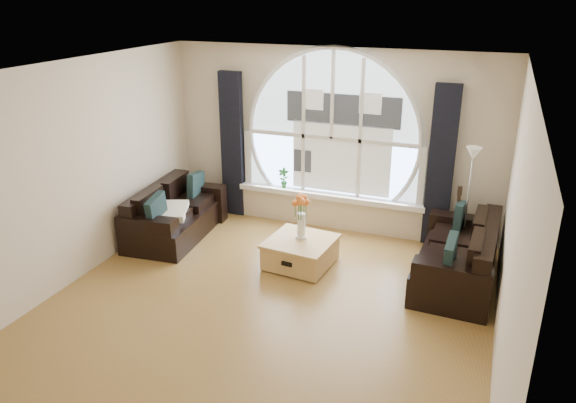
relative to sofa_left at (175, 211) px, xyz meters
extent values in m
cube|color=brown|center=(2.01, -1.52, -0.40)|extent=(5.00, 5.50, 0.01)
cube|color=silver|center=(2.01, -1.52, 2.30)|extent=(5.00, 5.50, 0.01)
cube|color=beige|center=(2.01, 1.23, 0.95)|extent=(5.00, 0.01, 2.70)
cube|color=beige|center=(2.01, -4.27, 0.95)|extent=(5.00, 0.01, 2.70)
cube|color=beige|center=(-0.49, -1.52, 0.95)|extent=(0.01, 5.50, 2.70)
cube|color=beige|center=(4.51, -1.52, 0.95)|extent=(0.01, 5.50, 2.70)
cube|color=silver|center=(4.21, -1.52, 1.95)|extent=(0.92, 5.50, 0.72)
cube|color=silver|center=(2.01, 1.20, 1.23)|extent=(2.60, 0.06, 2.15)
cube|color=white|center=(2.01, 1.13, 0.11)|extent=(2.90, 0.22, 0.08)
cube|color=white|center=(2.01, 1.17, 1.23)|extent=(2.76, 0.08, 2.15)
cube|color=silver|center=(2.16, 1.19, 1.10)|extent=(1.70, 0.02, 1.50)
cube|color=black|center=(0.41, 1.11, 0.75)|extent=(0.35, 0.12, 2.30)
cube|color=black|center=(3.61, 1.11, 0.75)|extent=(0.35, 0.12, 2.30)
cube|color=black|center=(0.00, 0.00, 0.00)|extent=(0.98, 1.74, 0.74)
cube|color=black|center=(4.00, 0.04, 0.00)|extent=(0.95, 1.78, 0.78)
cube|color=tan|center=(2.04, -0.22, -0.20)|extent=(0.91, 0.91, 0.41)
cube|color=silver|center=(0.04, -0.27, 0.10)|extent=(0.71, 0.71, 0.10)
cube|color=white|center=(2.02, -0.16, 0.36)|extent=(0.24, 0.24, 0.70)
cube|color=#B2B2B2|center=(4.03, 0.65, 0.40)|extent=(0.24, 0.24, 1.60)
cube|color=brown|center=(3.92, 0.77, 0.13)|extent=(0.39, 0.29, 1.06)
imported|color=#1E6023|center=(1.27, 1.13, 0.31)|extent=(0.18, 0.14, 0.32)
camera|label=1|loc=(4.23, -6.43, 3.06)|focal=34.40mm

